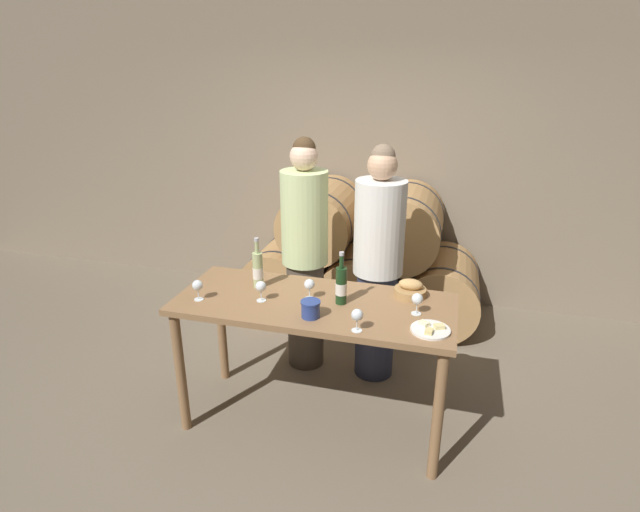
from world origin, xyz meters
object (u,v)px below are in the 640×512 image
at_px(wine_glass_far_left, 198,286).
at_px(wine_glass_left, 261,287).
at_px(wine_bottle_red, 341,285).
at_px(wine_glass_right, 357,316).
at_px(blue_crock, 311,308).
at_px(cheese_plate, 430,329).
at_px(wine_bottle_white, 258,270).
at_px(person_right, 378,266).
at_px(wine_glass_far_right, 417,300).
at_px(bread_basket, 410,290).
at_px(tasting_table, 314,318).
at_px(wine_glass_center, 309,285).
at_px(person_left, 305,256).

height_order(wine_glass_far_left, wine_glass_left, same).
xyz_separation_m(wine_bottle_red, wine_glass_right, (0.16, -0.31, -0.03)).
distance_m(blue_crock, wine_glass_right, 0.31).
bearing_deg(blue_crock, cheese_plate, 1.40).
height_order(wine_bottle_red, cheese_plate, wine_bottle_red).
bearing_deg(wine_glass_left, wine_bottle_white, 116.35).
distance_m(person_right, wine_glass_far_right, 0.77).
xyz_separation_m(wine_bottle_white, wine_glass_right, (0.75, -0.40, -0.03)).
bearing_deg(person_right, wine_glass_left, -128.88).
height_order(bread_basket, wine_glass_left, wine_glass_left).
xyz_separation_m(tasting_table, blue_crock, (0.04, -0.20, 0.18)).
height_order(wine_bottle_red, wine_glass_left, wine_bottle_red).
bearing_deg(wine_bottle_red, wine_glass_center, 178.04).
height_order(wine_bottle_red, wine_glass_center, wine_bottle_red).
distance_m(blue_crock, bread_basket, 0.69).
bearing_deg(wine_glass_right, person_right, 92.22).
distance_m(tasting_table, person_right, 0.75).
relative_size(person_right, wine_glass_right, 13.48).
bearing_deg(bread_basket, person_right, 121.95).
distance_m(wine_bottle_white, cheese_plate, 1.19).
distance_m(person_left, wine_bottle_white, 0.60).
relative_size(tasting_table, wine_glass_left, 13.12).
xyz_separation_m(wine_glass_far_left, wine_glass_left, (0.39, 0.09, 0.00)).
height_order(person_right, blue_crock, person_right).
bearing_deg(bread_basket, blue_crock, -140.69).
height_order(tasting_table, wine_glass_left, wine_glass_left).
xyz_separation_m(wine_bottle_white, blue_crock, (0.45, -0.31, -0.07)).
height_order(blue_crock, wine_glass_right, wine_glass_right).
bearing_deg(wine_bottle_white, tasting_table, -15.35).
xyz_separation_m(blue_crock, wine_glass_left, (-0.36, 0.12, 0.04)).
bearing_deg(wine_glass_far_right, tasting_table, 179.69).
bearing_deg(wine_glass_far_left, person_left, 62.64).
distance_m(blue_crock, wine_glass_far_right, 0.63).
relative_size(blue_crock, wine_glass_far_left, 0.88).
relative_size(tasting_table, person_left, 0.96).
bearing_deg(wine_glass_left, blue_crock, -18.84).
xyz_separation_m(wine_glass_far_left, wine_glass_right, (1.04, -0.12, 0.00)).
bearing_deg(cheese_plate, person_right, 116.59).
bearing_deg(tasting_table, wine_glass_far_left, -166.57).
bearing_deg(blue_crock, wine_glass_far_left, 177.51).
bearing_deg(person_left, wine_glass_far_right, -37.35).
height_order(cheese_plate, wine_glass_right, wine_glass_right).
relative_size(bread_basket, wine_glass_far_left, 1.53).
xyz_separation_m(cheese_plate, wine_glass_center, (-0.76, 0.21, 0.08)).
bearing_deg(wine_glass_far_right, wine_bottle_white, 173.61).
height_order(tasting_table, wine_bottle_white, wine_bottle_white).
bearing_deg(person_left, cheese_plate, -41.10).
height_order(person_left, wine_bottle_white, person_left).
relative_size(wine_bottle_white, wine_glass_left, 2.58).
xyz_separation_m(blue_crock, bread_basket, (0.53, 0.44, -0.01)).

